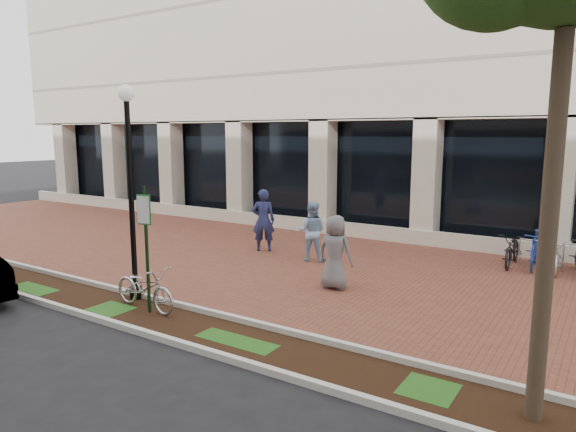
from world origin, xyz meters
The scene contains 12 objects.
ground centered at (0.00, 0.00, 0.00)m, with size 120.00×120.00×0.00m, color black.
brick_plaza centered at (0.00, 0.00, 0.01)m, with size 40.00×9.00×0.01m, color brown.
planting_strip centered at (0.00, -5.25, 0.01)m, with size 40.00×1.50×0.01m, color black.
curb_plaza_side centered at (0.00, -4.50, 0.06)m, with size 40.00×0.12×0.12m, color beige.
curb_street_side centered at (0.00, -6.00, 0.06)m, with size 40.00×0.12×0.12m, color beige.
parking_sign centered at (-0.59, -5.09, 1.68)m, with size 0.34×0.07×2.67m.
lamppost centered at (-1.56, -4.60, 2.67)m, with size 0.36×0.36×4.74m.
locked_bicycle centered at (-0.82, -4.98, 0.48)m, with size 0.64×1.83×0.96m, color #B4B3B8.
pedestrian_left centered at (-1.90, 0.88, 1.00)m, with size 0.73×0.48×1.99m, color navy.
pedestrian_mid centered at (0.01, 0.63, 0.88)m, with size 0.86×0.67×1.76m, color #8DB1D3.
pedestrian_right centered at (1.87, -1.45, 0.90)m, with size 0.88×0.57×1.80m, color slate.
bike_rack_cluster centered at (6.21, 3.17, 0.50)m, with size 3.02×1.92×1.07m.
Camera 1 is at (7.43, -12.15, 3.72)m, focal length 32.00 mm.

